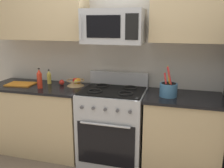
# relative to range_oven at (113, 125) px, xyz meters

# --- Properties ---
(wall_back) EXTENTS (8.00, 0.10, 2.60)m
(wall_back) POSITION_rel_range_oven_xyz_m (0.00, 0.38, 0.83)
(wall_back) COLOR beige
(wall_back) RESTS_ON ground
(counter_left) EXTENTS (1.27, 0.62, 0.91)m
(counter_left) POSITION_rel_range_oven_xyz_m (-1.02, -0.00, -0.02)
(counter_left) COLOR tan
(counter_left) RESTS_ON ground
(range_oven) EXTENTS (0.76, 0.66, 1.09)m
(range_oven) POSITION_rel_range_oven_xyz_m (0.00, 0.00, 0.00)
(range_oven) COLOR #B2B5BA
(range_oven) RESTS_ON ground
(counter_right) EXTENTS (0.86, 0.62, 0.91)m
(counter_right) POSITION_rel_range_oven_xyz_m (0.82, -0.00, -0.02)
(counter_right) COLOR tan
(counter_right) RESTS_ON ground
(microwave) EXTENTS (0.68, 0.44, 0.38)m
(microwave) POSITION_rel_range_oven_xyz_m (-0.00, 0.03, 1.19)
(microwave) COLOR #B2B5BA
(upper_cabinets_left) EXTENTS (1.26, 0.34, 0.77)m
(upper_cabinets_left) POSITION_rel_range_oven_xyz_m (-1.03, 0.16, 1.40)
(upper_cabinets_left) COLOR tan
(upper_cabinets_right) EXTENTS (0.85, 0.34, 0.77)m
(upper_cabinets_right) POSITION_rel_range_oven_xyz_m (0.82, 0.16, 1.40)
(upper_cabinets_right) COLOR tan
(utensil_crock) EXTENTS (0.19, 0.19, 0.34)m
(utensil_crock) POSITION_rel_range_oven_xyz_m (0.64, -0.04, 0.52)
(utensil_crock) COLOR teal
(utensil_crock) RESTS_ON counter_right
(fruit_basket) EXTENTS (0.23, 0.23, 0.11)m
(fruit_basket) POSITION_rel_range_oven_xyz_m (-0.53, 0.12, 0.49)
(fruit_basket) COLOR tan
(fruit_basket) RESTS_ON counter_left
(apple_loose) EXTENTS (0.07, 0.07, 0.07)m
(apple_loose) POSITION_rel_range_oven_xyz_m (-0.73, 0.11, 0.47)
(apple_loose) COLOR red
(apple_loose) RESTS_ON counter_left
(cutting_board) EXTENTS (0.36, 0.27, 0.02)m
(cutting_board) POSITION_rel_range_oven_xyz_m (-1.26, -0.02, 0.44)
(cutting_board) COLOR orange
(cutting_board) RESTS_ON counter_left
(bottle_oil) EXTENTS (0.05, 0.05, 0.19)m
(bottle_oil) POSITION_rel_range_oven_xyz_m (-0.92, 0.13, 0.52)
(bottle_oil) COLOR gold
(bottle_oil) RESTS_ON counter_left
(bottle_hot_sauce) EXTENTS (0.06, 0.06, 0.25)m
(bottle_hot_sauce) POSITION_rel_range_oven_xyz_m (-0.92, -0.11, 0.55)
(bottle_hot_sauce) COLOR red
(bottle_hot_sauce) RESTS_ON counter_left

